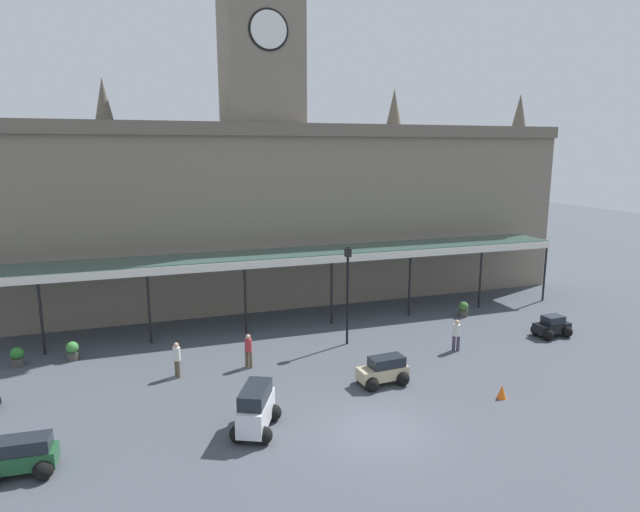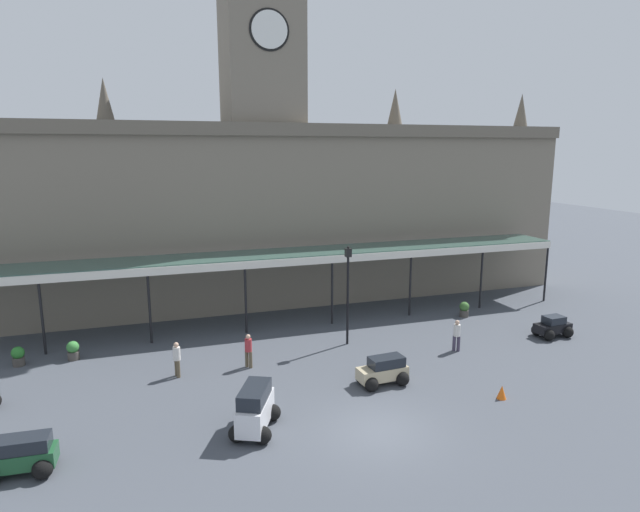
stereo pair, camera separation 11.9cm
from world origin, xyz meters
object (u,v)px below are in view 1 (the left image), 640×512
at_px(car_black_sedan, 552,328).
at_px(planter_by_canopy, 463,309).
at_px(pedestrian_beside_cars, 456,334).
at_px(pedestrian_near_entrance, 177,358).
at_px(pedestrian_crossing_forecourt, 248,350).
at_px(car_beige_estate, 383,372).
at_px(car_white_van, 256,411).
at_px(car_green_estate, 21,459).
at_px(victorian_lamppost, 348,284).
at_px(planter_near_kerb, 17,357).
at_px(traffic_cone, 502,392).
at_px(planter_forecourt_centre, 72,351).

relative_size(car_black_sedan, planter_by_canopy, 2.18).
height_order(car_black_sedan, pedestrian_beside_cars, pedestrian_beside_cars).
bearing_deg(pedestrian_near_entrance, pedestrian_crossing_forecourt, 0.41).
bearing_deg(car_beige_estate, pedestrian_beside_cars, 24.90).
xyz_separation_m(car_white_van, car_green_estate, (-7.77, -0.28, -0.24)).
distance_m(car_beige_estate, planter_by_canopy, 11.69).
bearing_deg(car_green_estate, pedestrian_beside_cars, 14.37).
xyz_separation_m(pedestrian_near_entrance, victorian_lamppost, (9.01, 1.49, 2.41)).
bearing_deg(car_beige_estate, car_white_van, -160.59).
bearing_deg(pedestrian_beside_cars, planter_near_kerb, 166.69).
bearing_deg(car_beige_estate, car_green_estate, -169.98).
height_order(car_beige_estate, traffic_cone, car_beige_estate).
relative_size(car_black_sedan, pedestrian_near_entrance, 1.25).
height_order(car_beige_estate, planter_by_canopy, car_beige_estate).
xyz_separation_m(car_white_van, planter_by_canopy, (15.29, 9.60, -0.32)).
relative_size(pedestrian_crossing_forecourt, traffic_cone, 2.86).
xyz_separation_m(car_beige_estate, victorian_lamppost, (0.32, 5.24, 2.75)).
relative_size(car_green_estate, traffic_cone, 3.93).
xyz_separation_m(car_black_sedan, traffic_cone, (-7.55, -5.57, -0.21)).
xyz_separation_m(car_beige_estate, traffic_cone, (4.16, -2.89, -0.27)).
bearing_deg(planter_by_canopy, car_beige_estate, -140.71).
bearing_deg(pedestrian_near_entrance, planter_by_canopy, 11.65).
relative_size(car_green_estate, planter_near_kerb, 2.39).
bearing_deg(victorian_lamppost, car_white_van, -131.47).
bearing_deg(planter_near_kerb, pedestrian_beside_cars, -13.31).
relative_size(pedestrian_crossing_forecourt, planter_near_kerb, 1.74).
distance_m(pedestrian_near_entrance, planter_forecourt_centre, 6.13).
bearing_deg(car_white_van, pedestrian_beside_cars, 21.99).
bearing_deg(car_green_estate, car_white_van, 2.03).
height_order(traffic_cone, planter_forecourt_centre, planter_forecourt_centre).
relative_size(car_green_estate, planter_by_canopy, 2.39).
distance_m(car_green_estate, traffic_cone, 18.18).
distance_m(traffic_cone, planter_by_canopy, 11.39).
relative_size(victorian_lamppost, planter_near_kerb, 5.62).
bearing_deg(car_beige_estate, traffic_cone, -34.78).
height_order(car_white_van, victorian_lamppost, victorian_lamppost).
bearing_deg(victorian_lamppost, pedestrian_near_entrance, -170.63).
distance_m(car_white_van, car_green_estate, 7.78).
distance_m(pedestrian_near_entrance, planter_near_kerb, 8.19).
xyz_separation_m(victorian_lamppost, traffic_cone, (3.83, -8.12, -3.02)).
bearing_deg(car_black_sedan, pedestrian_near_entrance, 177.01).
xyz_separation_m(pedestrian_beside_cars, victorian_lamppost, (-5.03, 2.75, 2.41)).
relative_size(car_black_sedan, traffic_cone, 3.58).
relative_size(pedestrian_beside_cars, pedestrian_crossing_forecourt, 1.00).
relative_size(car_white_van, pedestrian_beside_cars, 1.55).
height_order(car_beige_estate, victorian_lamppost, victorian_lamppost).
xyz_separation_m(car_white_van, planter_near_kerb, (-9.70, 9.72, -0.32)).
distance_m(car_black_sedan, pedestrian_beside_cars, 6.36).
distance_m(car_black_sedan, planter_near_kerb, 28.07).
xyz_separation_m(car_beige_estate, pedestrian_beside_cars, (5.35, 2.48, 0.34)).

